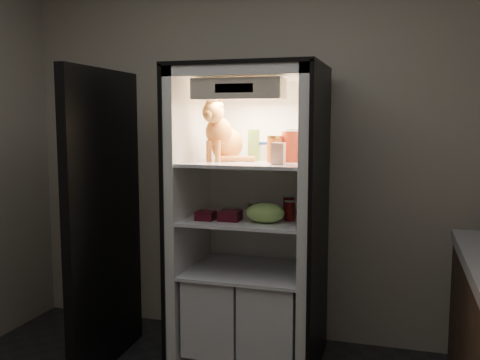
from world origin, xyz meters
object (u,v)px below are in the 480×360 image
object	(u,v)px
soda_can_a	(288,206)
grape_bag	(265,213)
soda_can_b	(290,210)
refrigerator	(251,238)
berry_box_right	(230,215)
mayo_tub	(263,151)
cream_carton	(278,154)
pepper_jar	(291,145)
condiment_jar	(254,209)
parmesan_shaker	(254,145)
tabby_cat	(223,137)
salsa_jar	(274,149)
berry_box_left	(206,216)
soda_can_c	(290,211)

from	to	relation	value
soda_can_a	grape_bag	bearing A→B (deg)	-107.97
soda_can_b	grape_bag	xyz separation A→B (m)	(-0.12, -0.15, 0.00)
refrigerator	berry_box_right	world-z (taller)	refrigerator
mayo_tub	cream_carton	xyz separation A→B (m)	(0.16, -0.27, 0.00)
pepper_jar	condiment_jar	distance (m)	0.46
parmesan_shaker	berry_box_right	bearing A→B (deg)	-117.07
refrigerator	tabby_cat	size ratio (longest dim) A/B	4.72
soda_can_a	berry_box_right	size ratio (longest dim) A/B	1.00
pepper_jar	salsa_jar	bearing A→B (deg)	-150.28
soda_can_b	berry_box_left	size ratio (longest dim) A/B	1.03
grape_bag	salsa_jar	bearing A→B (deg)	79.04
salsa_jar	berry_box_left	bearing A→B (deg)	-159.58
parmesan_shaker	soda_can_b	distance (m)	0.46
soda_can_a	salsa_jar	bearing A→B (deg)	-113.65
soda_can_c	soda_can_b	bearing A→B (deg)	101.96
refrigerator	condiment_jar	distance (m)	0.20
tabby_cat	berry_box_right	size ratio (longest dim) A/B	3.23
condiment_jar	cream_carton	bearing A→B (deg)	-43.06
parmesan_shaker	soda_can_c	xyz separation A→B (m)	(0.25, -0.09, -0.39)
mayo_tub	berry_box_left	xyz separation A→B (m)	(-0.29, -0.26, -0.38)
tabby_cat	cream_carton	distance (m)	0.44
tabby_cat	pepper_jar	distance (m)	0.43
soda_can_c	berry_box_left	xyz separation A→B (m)	(-0.49, -0.13, -0.03)
soda_can_a	berry_box_left	size ratio (longest dim) A/B	1.14
tabby_cat	pepper_jar	size ratio (longest dim) A/B	1.99
cream_carton	soda_can_b	bearing A→B (deg)	79.01
salsa_jar	berry_box_right	size ratio (longest dim) A/B	1.30
soda_can_a	soda_can_c	world-z (taller)	soda_can_a
refrigerator	soda_can_a	world-z (taller)	refrigerator
soda_can_a	grape_bag	world-z (taller)	soda_can_a
soda_can_c	berry_box_right	world-z (taller)	soda_can_c
refrigerator	grape_bag	bearing A→B (deg)	-54.19
refrigerator	soda_can_c	size ratio (longest dim) A/B	15.72
tabby_cat	cream_carton	xyz separation A→B (m)	(0.39, -0.17, -0.09)
salsa_jar	berry_box_right	world-z (taller)	salsa_jar
refrigerator	condiment_jar	bearing A→B (deg)	-55.11
refrigerator	mayo_tub	size ratio (longest dim) A/B	16.29
refrigerator	soda_can_b	xyz separation A→B (m)	(0.26, -0.05, 0.20)
soda_can_b	tabby_cat	bearing A→B (deg)	-179.74
cream_carton	berry_box_right	size ratio (longest dim) A/B	1.01
mayo_tub	soda_can_a	bearing A→B (deg)	7.43
mayo_tub	tabby_cat	bearing A→B (deg)	-157.70
refrigerator	grape_bag	distance (m)	0.32
pepper_jar	soda_can_b	bearing A→B (deg)	-91.34
pepper_jar	condiment_jar	xyz separation A→B (m)	(-0.23, -0.02, -0.40)
grape_bag	pepper_jar	bearing A→B (deg)	56.36
salsa_jar	pepper_jar	xyz separation A→B (m)	(0.09, 0.05, 0.02)
mayo_tub	condiment_jar	distance (m)	0.37
parmesan_shaker	pepper_jar	xyz separation A→B (m)	(0.24, -0.01, 0.00)
berry_box_right	soda_can_b	bearing A→B (deg)	23.13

